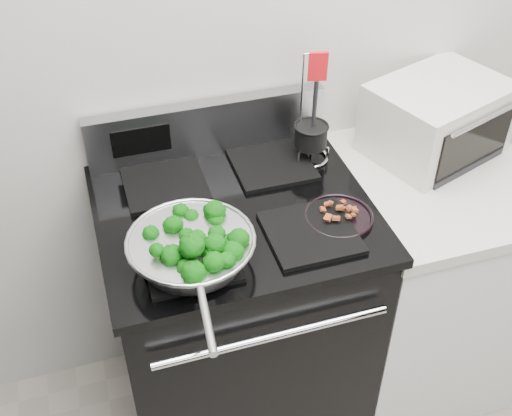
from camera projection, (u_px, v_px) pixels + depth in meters
name	position (u px, v px, depth m)	size (l,w,h in m)	color
back_wall	(297.00, 17.00, 1.91)	(4.00, 0.02, 2.70)	silver
gas_range	(237.00, 314.00, 2.15)	(0.79, 0.69, 1.13)	black
counter	(419.00, 277.00, 2.32)	(0.62, 0.68, 0.92)	white
skillet	(191.00, 248.00, 1.64)	(0.34, 0.53, 0.07)	silver
broccoli_pile	(191.00, 242.00, 1.63)	(0.26, 0.26, 0.09)	black
bacon_plate	(339.00, 214.00, 1.80)	(0.20, 0.20, 0.04)	black
utensil_holder	(311.00, 141.00, 2.00)	(0.12, 0.12, 0.37)	silver
toaster_oven	(437.00, 119.00, 2.06)	(0.49, 0.43, 0.24)	beige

